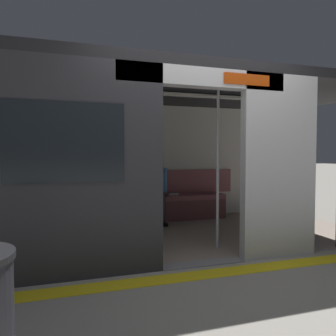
# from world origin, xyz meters

# --- Properties ---
(ground_plane) EXTENTS (60.00, 60.00, 0.00)m
(ground_plane) POSITION_xyz_m (0.00, 0.00, 0.00)
(ground_plane) COLOR gray
(platform_edge_strip) EXTENTS (8.00, 0.24, 0.01)m
(platform_edge_strip) POSITION_xyz_m (0.00, 0.30, 0.00)
(platform_edge_strip) COLOR yellow
(platform_edge_strip) RESTS_ON ground_plane
(train_car) EXTENTS (6.40, 2.89, 2.25)m
(train_car) POSITION_xyz_m (0.06, -1.27, 1.50)
(train_car) COLOR silver
(train_car) RESTS_ON ground_plane
(bench_seat) EXTENTS (2.89, 0.44, 0.46)m
(bench_seat) POSITION_xyz_m (0.00, -2.37, 0.35)
(bench_seat) COLOR #935156
(bench_seat) RESTS_ON ground_plane
(person_seated) EXTENTS (0.55, 0.67, 1.18)m
(person_seated) POSITION_xyz_m (-0.05, -2.32, 0.68)
(person_seated) COLOR #4C8CC6
(person_seated) RESTS_ON ground_plane
(handbag) EXTENTS (0.26, 0.15, 0.17)m
(handbag) POSITION_xyz_m (0.34, -2.43, 0.54)
(handbag) COLOR #262D4C
(handbag) RESTS_ON bench_seat
(book) EXTENTS (0.24, 0.27, 0.03)m
(book) POSITION_xyz_m (-0.48, -2.40, 0.47)
(book) COLOR silver
(book) RESTS_ON bench_seat
(grab_pole_door) EXTENTS (0.04, 0.04, 2.11)m
(grab_pole_door) POSITION_xyz_m (0.42, -0.39, 1.06)
(grab_pole_door) COLOR silver
(grab_pole_door) RESTS_ON ground_plane
(grab_pole_far) EXTENTS (0.04, 0.04, 2.11)m
(grab_pole_far) POSITION_xyz_m (-0.42, -0.49, 1.06)
(grab_pole_far) COLOR silver
(grab_pole_far) RESTS_ON ground_plane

